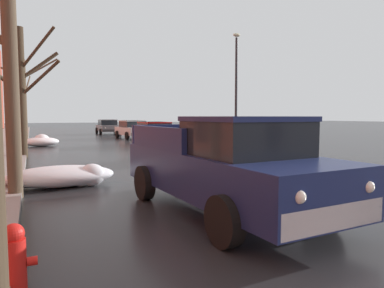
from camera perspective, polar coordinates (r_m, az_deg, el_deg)
snow_bank_near_corner_left at (r=22.33m, az=-23.40°, el=0.41°), size 1.99×1.18×0.71m
snow_bank_along_left_kerb at (r=21.49m, az=2.87°, el=0.69°), size 1.82×1.32×0.65m
snow_bank_mid_block_left at (r=9.36m, az=-20.01°, el=-4.94°), size 2.64×1.29×0.56m
bare_tree_second_along_sidewalk at (r=8.54m, az=-27.99°, el=15.93°), size 1.93×3.17×6.65m
bare_tree_mid_block at (r=16.48m, az=-26.14°, el=8.37°), size 3.41×2.32×5.47m
bare_tree_far_down_block at (r=25.04m, az=-25.67°, el=6.78°), size 3.43×2.52×5.50m
pickup_truck_darkblue_approaching_near_lane at (r=6.36m, az=5.41°, el=-3.44°), size 2.31×5.24×1.76m
sedan_black_parked_kerbside_close at (r=14.45m, az=5.16°, el=0.53°), size 1.91×4.01×1.42m
sedan_red_parked_kerbside_mid at (r=20.97m, az=-6.10°, el=1.78°), size 1.90×4.32×1.42m
sedan_white_parked_far_down_block at (r=28.05m, az=-9.63°, el=2.44°), size 2.27×3.99×1.42m
sedan_grey_queued_behind_truck at (r=35.38m, az=-13.57°, el=2.80°), size 2.07×3.94×1.42m
fire_hydrant at (r=4.04m, az=-27.01°, el=-16.31°), size 0.42×0.22×0.71m
street_lamp_post at (r=19.75m, az=7.23°, el=9.60°), size 0.44×0.24×6.30m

